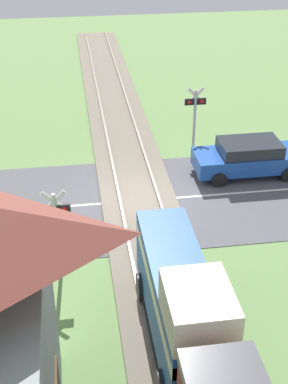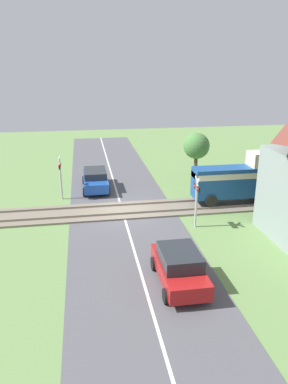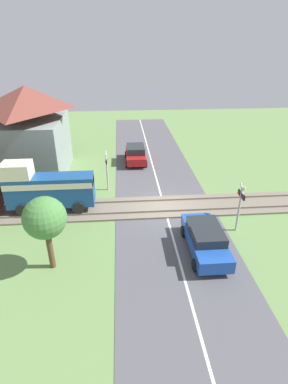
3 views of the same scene
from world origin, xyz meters
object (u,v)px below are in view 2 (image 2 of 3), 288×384
object	(u,v)px
car_near_crossing	(95,179)
car_far_side	(179,266)
crossing_signal_west_approach	(60,172)
crossing_signal_east_approach	(197,195)

from	to	relation	value
car_near_crossing	car_far_side	xyz separation A→B (m)	(12.89, 2.88, 0.02)
crossing_signal_west_approach	crossing_signal_east_approach	bearing A→B (deg)	52.22
car_far_side	crossing_signal_east_approach	distance (m)	5.94
car_near_crossing	crossing_signal_east_approach	distance (m)	9.23
car_near_crossing	car_far_side	distance (m)	13.21
car_far_side	crossing_signal_west_approach	world-z (taller)	crossing_signal_west_approach
car_far_side	crossing_signal_east_approach	world-z (taller)	crossing_signal_east_approach
car_far_side	crossing_signal_west_approach	size ratio (longest dim) A/B	1.30
car_far_side	crossing_signal_west_approach	distance (m)	12.38
car_near_crossing	crossing_signal_west_approach	world-z (taller)	crossing_signal_west_approach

